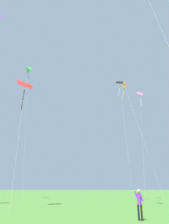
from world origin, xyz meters
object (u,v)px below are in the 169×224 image
object	(u,v)px
kite_red_high	(24,90)
kite_green_small	(28,68)
person_in_blue_jacket	(139,202)
kite_black_large	(120,88)
kite_pink_low	(141,100)
kite_orange_box	(125,87)

from	to	relation	value
kite_red_high	kite_green_small	bearing A→B (deg)	101.94
kite_red_high	person_in_blue_jacket	bearing A→B (deg)	-42.65
kite_red_high	kite_black_large	xyz separation A→B (m)	(15.65, 24.52, 11.85)
kite_red_high	kite_pink_low	bearing A→B (deg)	40.29
kite_black_large	kite_green_small	world-z (taller)	kite_green_small
kite_green_small	person_in_blue_jacket	bearing A→B (deg)	-65.20
kite_red_high	person_in_blue_jacket	world-z (taller)	kite_red_high
kite_orange_box	person_in_blue_jacket	xyz separation A→B (m)	(-4.12, -18.13, -15.63)
kite_pink_low	person_in_blue_jacket	size ratio (longest dim) A/B	10.84
kite_red_high	person_in_blue_jacket	size ratio (longest dim) A/B	7.59
kite_red_high	kite_orange_box	bearing A→B (deg)	37.11
kite_black_large	kite_pink_low	bearing A→B (deg)	-83.45
kite_orange_box	kite_green_small	size ratio (longest dim) A/B	0.67
kite_red_high	person_in_blue_jacket	xyz separation A→B (m)	(8.95, -8.24, -10.36)
kite_black_large	person_in_blue_jacket	distance (m)	40.14
kite_green_small	kite_pink_low	world-z (taller)	kite_green_small
person_in_blue_jacket	kite_pink_low	bearing A→B (deg)	70.71
kite_black_large	person_in_blue_jacket	bearing A→B (deg)	-101.56
kite_red_high	kite_pink_low	distance (m)	22.60
kite_orange_box	kite_pink_low	world-z (taller)	kite_pink_low
kite_black_large	kite_pink_low	xyz separation A→B (m)	(1.18, -10.26, -6.94)
kite_black_large	person_in_blue_jacket	world-z (taller)	kite_black_large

